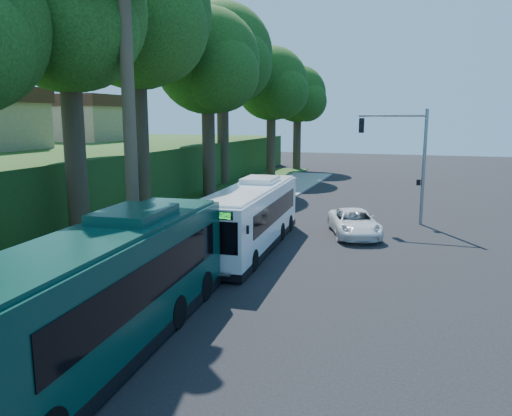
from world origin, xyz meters
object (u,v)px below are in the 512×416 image
(bus_shelter, at_px, (135,224))
(teal_bus, at_px, (102,291))
(pickup, at_px, (354,223))
(white_bus, at_px, (251,216))

(bus_shelter, bearing_deg, teal_bus, -63.78)
(teal_bus, bearing_deg, bus_shelter, 111.78)
(pickup, bearing_deg, teal_bus, -123.99)
(bus_shelter, height_order, teal_bus, teal_bus)
(bus_shelter, xyz_separation_m, pickup, (8.55, 8.63, -1.09))
(bus_shelter, distance_m, white_bus, 5.87)
(white_bus, xyz_separation_m, teal_bus, (-0.09, -12.21, 0.19))
(teal_bus, distance_m, pickup, 17.22)
(bus_shelter, bearing_deg, pickup, 45.28)
(bus_shelter, height_order, pickup, bus_shelter)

